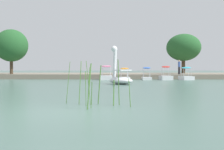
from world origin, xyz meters
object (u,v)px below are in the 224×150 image
at_px(pedal_boat_orange, 124,76).
at_px(tree_broadleaf_right, 183,48).
at_px(swan_boat, 120,77).
at_px(pedal_boat_pink, 106,76).
at_px(pedal_boat_cyan, 186,76).
at_px(person_on_path, 179,67).
at_px(tree_sapling_by_fence, 11,46).
at_px(pedal_boat_blue, 147,76).
at_px(pedal_boat_red, 166,76).

xyz_separation_m(pedal_boat_orange, tree_broadleaf_right, (9.19, 10.20, 4.11)).
bearing_deg(tree_broadleaf_right, pedal_boat_orange, -132.00).
distance_m(swan_boat, pedal_boat_pink, 9.66).
relative_size(pedal_boat_cyan, person_on_path, 1.20).
relative_size(tree_broadleaf_right, tree_sapling_by_fence, 1.23).
bearing_deg(person_on_path, pedal_boat_cyan, -86.67).
height_order(pedal_boat_orange, tree_sapling_by_fence, tree_sapling_by_fence).
xyz_separation_m(tree_sapling_by_fence, person_on_path, (21.54, -0.67, -2.75)).
xyz_separation_m(pedal_boat_pink, pedal_boat_cyan, (9.27, 0.24, -0.06)).
xyz_separation_m(pedal_boat_orange, person_on_path, (6.99, 2.91, 1.14)).
height_order(pedal_boat_cyan, tree_broadleaf_right, tree_broadleaf_right).
relative_size(pedal_boat_blue, person_on_path, 1.07).
height_order(pedal_boat_red, tree_broadleaf_right, tree_broadleaf_right).
bearing_deg(pedal_boat_pink, pedal_boat_blue, -0.47).
height_order(swan_boat, pedal_boat_blue, swan_boat).
bearing_deg(pedal_boat_red, pedal_boat_orange, 175.62).
xyz_separation_m(tree_broadleaf_right, person_on_path, (-2.20, -7.30, -2.97)).
bearing_deg(tree_sapling_by_fence, pedal_boat_pink, -17.38).
relative_size(swan_boat, person_on_path, 1.79).
xyz_separation_m(pedal_boat_blue, tree_sapling_by_fence, (-17.09, 3.93, 3.82)).
bearing_deg(pedal_boat_orange, tree_broadleaf_right, 48.00).
distance_m(swan_boat, tree_broadleaf_right, 22.69).
relative_size(pedal_boat_cyan, tree_broadleaf_right, 0.30).
bearing_deg(pedal_boat_blue, swan_boat, -108.61).
bearing_deg(pedal_boat_cyan, pedal_boat_orange, 179.34).
distance_m(pedal_boat_orange, tree_broadleaf_right, 14.33).
relative_size(pedal_boat_blue, pedal_boat_cyan, 0.90).
bearing_deg(pedal_boat_orange, pedal_boat_blue, -8.04).
bearing_deg(tree_sapling_by_fence, pedal_boat_red, -11.53).
distance_m(pedal_boat_cyan, tree_sapling_by_fence, 22.36).
bearing_deg(swan_boat, tree_broadleaf_right, 63.87).
xyz_separation_m(pedal_boat_pink, tree_broadleaf_right, (11.30, 10.52, 4.03)).
height_order(swan_boat, pedal_boat_pink, swan_boat).
bearing_deg(tree_broadleaf_right, pedal_boat_pink, -137.03).
xyz_separation_m(swan_boat, pedal_boat_cyan, (7.82, 9.79, -0.21)).
relative_size(pedal_boat_blue, tree_broadleaf_right, 0.27).
relative_size(swan_boat, pedal_boat_orange, 1.62).
bearing_deg(pedal_boat_cyan, pedal_boat_blue, -176.56).
height_order(swan_boat, pedal_boat_orange, swan_boat).
distance_m(pedal_boat_orange, person_on_path, 7.65).
bearing_deg(pedal_boat_red, tree_sapling_by_fence, 168.47).
bearing_deg(tree_broadleaf_right, pedal_boat_blue, -122.17).
bearing_deg(tree_sapling_by_fence, swan_boat, -44.06).
bearing_deg(pedal_boat_red, pedal_boat_cyan, 6.64).
height_order(pedal_boat_orange, pedal_boat_blue, pedal_boat_blue).
xyz_separation_m(pedal_boat_cyan, tree_broadleaf_right, (2.03, 10.28, 4.09)).
bearing_deg(pedal_boat_cyan, tree_broadleaf_right, 78.86).
distance_m(pedal_boat_orange, pedal_boat_red, 4.76).
bearing_deg(pedal_boat_blue, pedal_boat_pink, 179.53).
distance_m(pedal_boat_pink, pedal_boat_cyan, 9.28).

